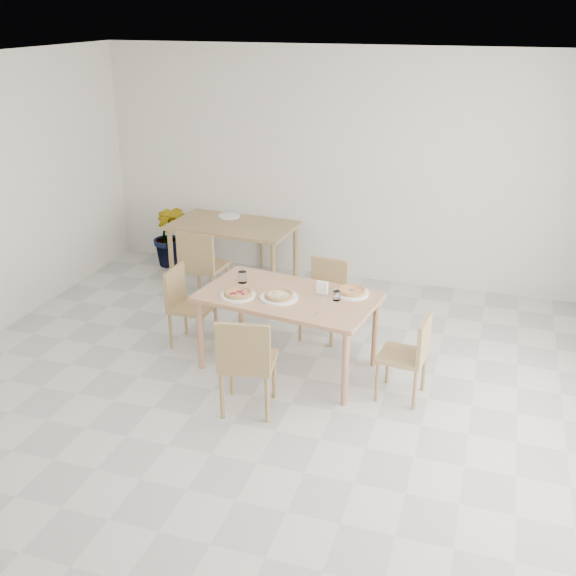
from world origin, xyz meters
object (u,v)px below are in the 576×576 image
(chair_west, at_px, (185,301))
(pizza_mushroom, at_px, (279,295))
(main_table, at_px, (288,303))
(napkin_holder, at_px, (322,288))
(chair_south, at_px, (246,359))
(pizza_pepperoni, at_px, (238,293))
(plate_pepperoni, at_px, (238,295))
(second_table, at_px, (233,230))
(plate_empty, at_px, (229,216))
(potted_plant, at_px, (170,236))
(pizza_margherita, at_px, (351,291))
(chair_north, at_px, (326,293))
(tumbler_b, at_px, (337,296))
(plate_margherita, at_px, (351,293))
(chair_back_n, at_px, (262,226))
(plate_mushroom, at_px, (279,298))
(tumbler_a, at_px, (242,277))
(chair_back_s, at_px, (201,263))
(chair_east, at_px, (411,352))

(chair_west, xyz_separation_m, pizza_mushroom, (1.08, -0.26, 0.31))
(main_table, distance_m, napkin_holder, 0.34)
(chair_south, distance_m, chair_west, 1.47)
(main_table, bearing_deg, pizza_pepperoni, -150.54)
(chair_west, xyz_separation_m, plate_pepperoni, (0.71, -0.33, 0.29))
(plate_pepperoni, relative_size, second_table, 0.21)
(main_table, bearing_deg, chair_south, -87.31)
(plate_empty, relative_size, potted_plant, 0.33)
(chair_west, bearing_deg, pizza_margherita, -88.78)
(plate_pepperoni, height_order, pizza_margherita, pizza_margherita)
(chair_north, relative_size, plate_pepperoni, 2.50)
(pizza_mushroom, xyz_separation_m, napkin_holder, (0.35, 0.21, 0.03))
(tumbler_b, bearing_deg, plate_margherita, 63.17)
(plate_pepperoni, height_order, napkin_holder, napkin_holder)
(plate_margherita, distance_m, chair_back_n, 3.07)
(main_table, distance_m, pizza_mushroom, 0.16)
(chair_west, xyz_separation_m, napkin_holder, (1.43, -0.05, 0.34))
(chair_south, bearing_deg, plate_mushroom, -102.18)
(tumbler_b, xyz_separation_m, second_table, (-1.75, 1.84, -0.13))
(plate_margherita, distance_m, plate_mushroom, 0.67)
(pizza_pepperoni, height_order, chair_back_n, chair_back_n)
(chair_north, distance_m, second_table, 1.81)
(pizza_pepperoni, bearing_deg, pizza_mushroom, 10.01)
(tumbler_a, bearing_deg, chair_back_n, 105.80)
(pizza_mushroom, xyz_separation_m, potted_plant, (-2.24, 2.21, -0.36))
(tumbler_b, xyz_separation_m, plate_empty, (-1.91, 2.11, -0.03))
(main_table, bearing_deg, chair_west, -179.75)
(plate_pepperoni, relative_size, chair_back_s, 0.36)
(tumbler_a, bearing_deg, second_table, 114.89)
(pizza_margherita, height_order, plate_empty, pizza_margherita)
(pizza_margherita, bearing_deg, pizza_pepperoni, -159.11)
(plate_mushroom, height_order, second_table, plate_mushroom)
(tumbler_b, distance_m, chair_back_s, 2.11)
(plate_margherita, height_order, plate_empty, same)
(chair_back_s, bearing_deg, plate_pepperoni, 130.89)
(pizza_margherita, height_order, napkin_holder, napkin_holder)
(tumbler_b, xyz_separation_m, chair_back_n, (-1.68, 2.68, -0.31))
(chair_east, bearing_deg, plate_margherita, -116.49)
(napkin_holder, bearing_deg, tumbler_a, -177.87)
(chair_east, relative_size, plate_mushroom, 2.26)
(chair_back_s, bearing_deg, plate_empty, -81.86)
(potted_plant, bearing_deg, pizza_margherita, -33.82)
(pizza_mushroom, distance_m, chair_back_n, 3.05)
(chair_east, bearing_deg, second_table, -123.62)
(chair_south, bearing_deg, chair_east, -161.98)
(chair_south, bearing_deg, plate_empty, -75.20)
(pizza_margherita, height_order, chair_back_s, chair_back_s)
(tumbler_a, height_order, plate_empty, tumbler_a)
(pizza_pepperoni, bearing_deg, chair_back_n, 105.66)
(pizza_pepperoni, height_order, tumbler_b, tumbler_b)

